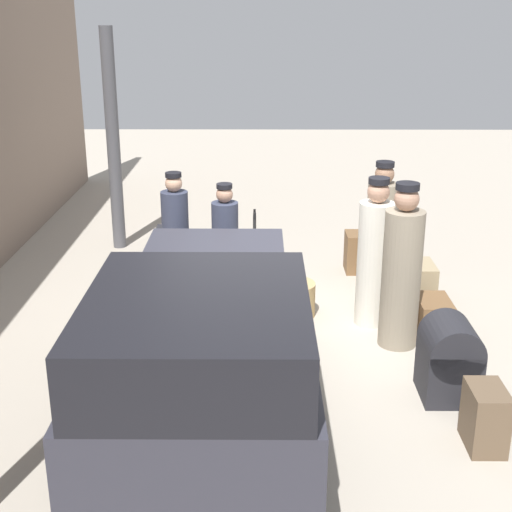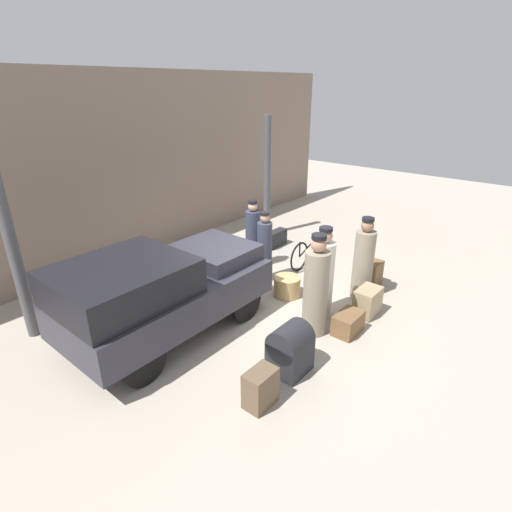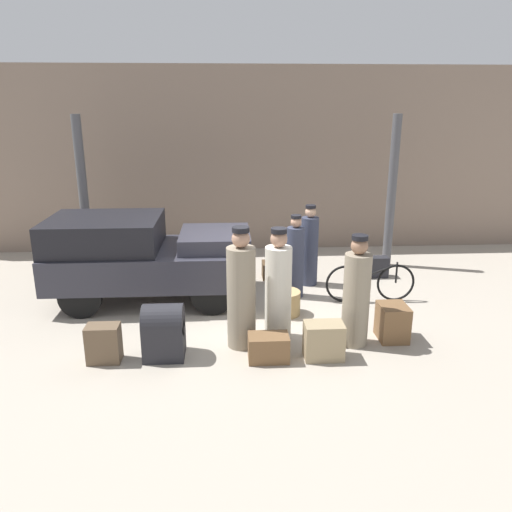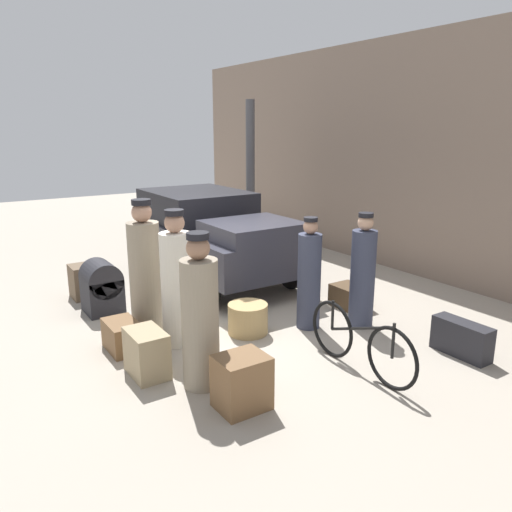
# 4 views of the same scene
# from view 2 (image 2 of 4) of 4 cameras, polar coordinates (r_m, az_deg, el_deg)

# --- Properties ---
(ground_plane) EXTENTS (30.00, 30.00, 0.00)m
(ground_plane) POSITION_cam_2_polar(r_m,az_deg,el_deg) (8.26, 0.18, -6.84)
(ground_plane) COLOR #A89E8E
(station_building_facade) EXTENTS (16.00, 0.15, 4.50)m
(station_building_facade) POSITION_cam_2_polar(r_m,az_deg,el_deg) (10.40, -17.79, 11.74)
(station_building_facade) COLOR gray
(station_building_facade) RESTS_ON ground
(canopy_pillar_left) EXTENTS (0.20, 0.20, 3.40)m
(canopy_pillar_left) POSITION_cam_2_polar(r_m,az_deg,el_deg) (7.67, -31.50, 1.12)
(canopy_pillar_left) COLOR #4C4C51
(canopy_pillar_left) RESTS_ON ground
(canopy_pillar_right) EXTENTS (0.20, 0.20, 3.40)m
(canopy_pillar_right) POSITION_cam_2_polar(r_m,az_deg,el_deg) (11.53, 1.60, 11.09)
(canopy_pillar_right) COLOR #4C4C51
(canopy_pillar_right) RESTS_ON ground
(truck) EXTENTS (3.69, 1.84, 1.60)m
(truck) POSITION_cam_2_polar(r_m,az_deg,el_deg) (7.09, -13.59, -4.65)
(truck) COLOR black
(truck) RESTS_ON ground
(bicycle) EXTENTS (1.70, 0.04, 0.77)m
(bicycle) POSITION_cam_2_polar(r_m,az_deg,el_deg) (9.95, 7.79, 0.80)
(bicycle) COLOR black
(bicycle) RESTS_ON ground
(wicker_basket) EXTENTS (0.56, 0.56, 0.43)m
(wicker_basket) POSITION_cam_2_polar(r_m,az_deg,el_deg) (8.49, 4.45, -4.35)
(wicker_basket) COLOR tan
(wicker_basket) RESTS_ON ground
(porter_with_bicycle) EXTENTS (0.35, 0.35, 1.67)m
(porter_with_bicycle) POSITION_cam_2_polar(r_m,az_deg,el_deg) (9.60, -0.46, 2.71)
(porter_with_bicycle) COLOR #33384C
(porter_with_bicycle) RESTS_ON ground
(porter_lifting_near_truck) EXTENTS (0.41, 0.41, 1.75)m
(porter_lifting_near_truck) POSITION_cam_2_polar(r_m,az_deg,el_deg) (8.46, 15.07, -0.85)
(porter_lifting_near_truck) COLOR gray
(porter_lifting_near_truck) RESTS_ON ground
(porter_standing_middle) EXTENTS (0.44, 0.44, 1.89)m
(porter_standing_middle) POSITION_cam_2_polar(r_m,az_deg,el_deg) (7.04, 8.52, -4.80)
(porter_standing_middle) COLOR gray
(porter_standing_middle) RESTS_ON ground
(conductor_in_dark_uniform) EXTENTS (0.33, 0.33, 1.61)m
(conductor_in_dark_uniform) POSITION_cam_2_polar(r_m,az_deg,el_deg) (8.94, 1.23, 0.93)
(conductor_in_dark_uniform) COLOR #33384C
(conductor_in_dark_uniform) RESTS_ON ground
(porter_carrying_trunk) EXTENTS (0.42, 0.42, 1.81)m
(porter_carrying_trunk) POSITION_cam_2_polar(r_m,az_deg,el_deg) (7.60, 9.48, -2.95)
(porter_carrying_trunk) COLOR silver
(porter_carrying_trunk) RESTS_ON ground
(suitcase_black_upright) EXTENTS (0.57, 0.38, 0.55)m
(suitcase_black_upright) POSITION_cam_2_polar(r_m,az_deg,el_deg) (8.08, 15.65, -6.30)
(suitcase_black_upright) COLOR #9E8966
(suitcase_black_upright) RESTS_ON ground
(suitcase_small_leather) EXTENTS (0.47, 0.31, 0.56)m
(suitcase_small_leather) POSITION_cam_2_polar(r_m,az_deg,el_deg) (5.82, 0.64, -18.35)
(suitcase_small_leather) COLOR brown
(suitcase_small_leather) RESTS_ON ground
(trunk_wicker_pale) EXTENTS (0.58, 0.43, 0.35)m
(trunk_wicker_pale) POSITION_cam_2_polar(r_m,az_deg,el_deg) (9.65, -4.77, -1.06)
(trunk_wicker_pale) COLOR #4C3823
(trunk_wicker_pale) RESTS_ON ground
(trunk_barrel_dark) EXTENTS (0.59, 0.54, 0.82)m
(trunk_barrel_dark) POSITION_cam_2_polar(r_m,az_deg,el_deg) (6.33, 4.89, -13.03)
(trunk_barrel_dark) COLOR #232328
(trunk_barrel_dark) RESTS_ON ground
(trunk_large_brown) EXTENTS (0.59, 0.38, 0.39)m
(trunk_large_brown) POSITION_cam_2_polar(r_m,az_deg,el_deg) (7.47, 13.00, -9.33)
(trunk_large_brown) COLOR brown
(trunk_large_brown) RESTS_ON ground
(trunk_umber_medium) EXTENTS (0.75, 0.26, 0.45)m
(trunk_umber_medium) POSITION_cam_2_polar(r_m,az_deg,el_deg) (11.03, 2.79, 2.48)
(trunk_umber_medium) COLOR #232328
(trunk_umber_medium) RESTS_ON ground
(suitcase_tan_flat) EXTENTS (0.44, 0.51, 0.57)m
(suitcase_tan_flat) POSITION_cam_2_polar(r_m,az_deg,el_deg) (9.26, 15.75, -2.27)
(suitcase_tan_flat) COLOR brown
(suitcase_tan_flat) RESTS_ON ground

